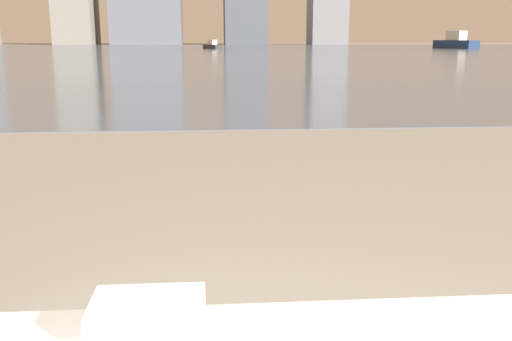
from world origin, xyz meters
name	(u,v)px	position (x,y,z in m)	size (l,w,h in m)	color
towel_stack	(148,317)	(-0.20, 0.98, 0.56)	(0.24, 0.16, 0.08)	white
harbor_water	(210,50)	(0.00, 62.00, 0.01)	(180.00, 110.00, 0.01)	slate
harbor_boat_0	(212,46)	(0.23, 67.76, 0.37)	(2.24, 2.79, 1.02)	#2D2D33
harbor_boat_1	(456,42)	(29.46, 67.94, 0.74)	(4.03, 5.81, 2.07)	navy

